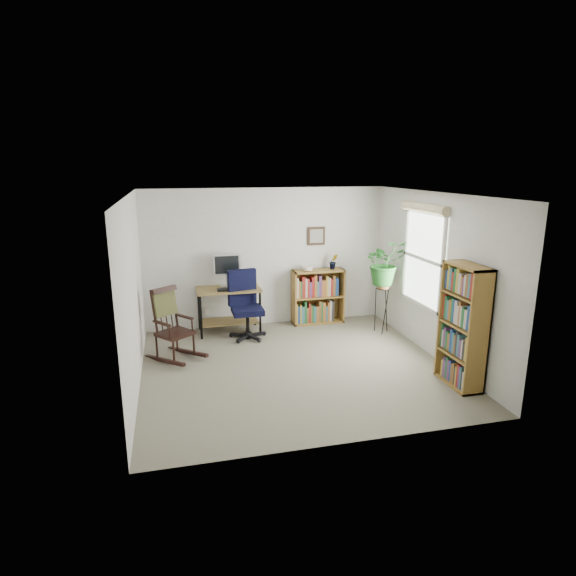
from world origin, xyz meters
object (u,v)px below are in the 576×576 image
object	(u,v)px
desk	(229,310)
low_bookshelf	(318,296)
tall_bookshelf	(463,326)
office_chair	(247,305)
rocking_chair	(174,324)

from	to	relation	value
desk	low_bookshelf	xyz separation A→B (m)	(1.61, 0.12, 0.10)
tall_bookshelf	office_chair	bearing A→B (deg)	135.19
desk	low_bookshelf	distance (m)	1.62
tall_bookshelf	rocking_chair	bearing A→B (deg)	153.64
low_bookshelf	office_chair	bearing A→B (deg)	-159.54
low_bookshelf	tall_bookshelf	xyz separation A→B (m)	(1.02, -2.86, 0.31)
tall_bookshelf	low_bookshelf	bearing A→B (deg)	109.56
rocking_chair	low_bookshelf	distance (m)	2.76
low_bookshelf	tall_bookshelf	size ratio (longest dim) A/B	0.61
desk	office_chair	xyz separation A→B (m)	(0.25, -0.39, 0.18)
desk	office_chair	world-z (taller)	office_chair
desk	low_bookshelf	world-z (taller)	low_bookshelf
desk	rocking_chair	xyz separation A→B (m)	(-0.91, -0.99, 0.15)
rocking_chair	low_bookshelf	world-z (taller)	rocking_chair
desk	tall_bookshelf	world-z (taller)	tall_bookshelf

